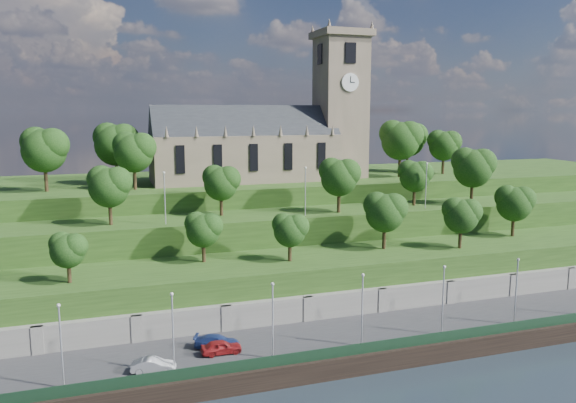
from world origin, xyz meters
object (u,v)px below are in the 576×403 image
object	(u,v)px
car_left	(221,347)
car_right	(217,342)
church	(271,137)
car_middle	(153,365)

from	to	relation	value
car_left	car_right	xyz separation A→B (m)	(-0.15, 1.48, -0.02)
church	car_right	xyz separation A→B (m)	(-17.73, -39.19, -19.81)
church	car_middle	distance (m)	53.24
car_left	car_middle	bearing A→B (deg)	107.04
car_middle	church	bearing A→B (deg)	-14.70
car_middle	car_right	distance (m)	7.85
car_left	car_middle	distance (m)	7.43
church	car_right	world-z (taller)	church
car_middle	car_right	bearing A→B (deg)	-47.40
church	car_left	distance (m)	48.54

